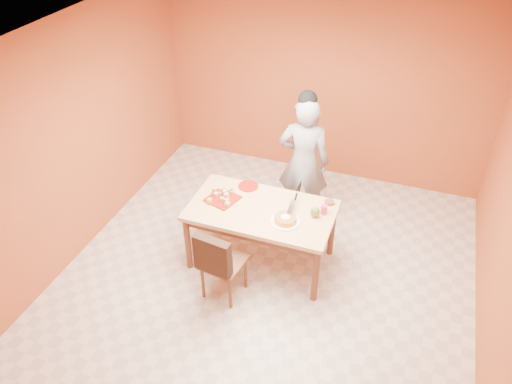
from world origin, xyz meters
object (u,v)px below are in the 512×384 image
(egg_ornament, at_px, (315,212))
(dining_table, at_px, (261,216))
(dining_chair, at_px, (223,261))
(sponge_cake, at_px, (285,219))
(checker_tin, at_px, (329,202))
(pastry_platter, at_px, (223,199))
(magenta_glass, at_px, (324,209))
(red_dinner_plate, at_px, (248,186))
(person, at_px, (304,162))

(egg_ornament, bearing_deg, dining_table, -151.81)
(dining_table, xyz_separation_m, egg_ornament, (0.59, 0.06, 0.16))
(dining_chair, distance_m, sponge_cake, 0.80)
(egg_ornament, xyz_separation_m, checker_tin, (0.09, 0.29, -0.05))
(dining_table, height_order, sponge_cake, sponge_cake)
(pastry_platter, height_order, egg_ornament, egg_ornament)
(dining_table, xyz_separation_m, checker_tin, (0.68, 0.35, 0.11))
(dining_chair, xyz_separation_m, pastry_platter, (-0.26, 0.65, 0.30))
(dining_chair, height_order, checker_tin, dining_chair)
(magenta_glass, distance_m, checker_tin, 0.20)
(pastry_platter, height_order, magenta_glass, magenta_glass)
(dining_table, height_order, checker_tin, checker_tin)
(dining_chair, relative_size, egg_ornament, 6.82)
(red_dinner_plate, bearing_deg, egg_ornament, -18.17)
(dining_table, height_order, pastry_platter, pastry_platter)
(egg_ornament, bearing_deg, magenta_glass, 73.02)
(pastry_platter, relative_size, magenta_glass, 3.11)
(dining_chair, xyz_separation_m, sponge_cake, (0.52, 0.51, 0.32))
(magenta_glass, bearing_deg, person, 119.93)
(dining_chair, xyz_separation_m, red_dinner_plate, (-0.08, 0.99, 0.29))
(sponge_cake, bearing_deg, checker_tin, 52.45)
(pastry_platter, xyz_separation_m, sponge_cake, (0.78, -0.14, 0.03))
(dining_table, distance_m, egg_ornament, 0.61)
(checker_tin, bearing_deg, egg_ornament, -108.11)
(red_dinner_plate, xyz_separation_m, sponge_cake, (0.60, -0.48, 0.03))
(dining_table, height_order, person, person)
(dining_table, bearing_deg, person, 76.47)
(dining_chair, height_order, pastry_platter, dining_chair)
(egg_ornament, bearing_deg, checker_tin, 93.82)
(checker_tin, bearing_deg, sponge_cake, -127.55)
(dining_table, xyz_separation_m, pastry_platter, (-0.47, 0.02, 0.10))
(magenta_glass, bearing_deg, dining_chair, -137.46)
(red_dinner_plate, bearing_deg, magenta_glass, -11.48)
(egg_ornament, bearing_deg, pastry_platter, -155.47)
(egg_ornament, height_order, checker_tin, egg_ornament)
(magenta_glass, bearing_deg, red_dinner_plate, 168.52)
(dining_chair, xyz_separation_m, checker_tin, (0.88, 0.99, 0.30))
(sponge_cake, xyz_separation_m, checker_tin, (0.37, 0.48, -0.02))
(pastry_platter, distance_m, sponge_cake, 0.79)
(red_dinner_plate, height_order, magenta_glass, magenta_glass)
(dining_table, relative_size, red_dinner_plate, 6.79)
(dining_chair, distance_m, magenta_glass, 1.22)
(magenta_glass, xyz_separation_m, checker_tin, (0.02, 0.19, -0.04))
(sponge_cake, bearing_deg, dining_table, 158.02)
(dining_chair, relative_size, red_dinner_plate, 3.88)
(dining_chair, bearing_deg, person, 82.31)
(pastry_platter, bearing_deg, dining_table, -2.03)
(sponge_cake, height_order, egg_ornament, egg_ornament)
(egg_ornament, bearing_deg, red_dinner_plate, -176.24)
(red_dinner_plate, bearing_deg, pastry_platter, -118.92)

